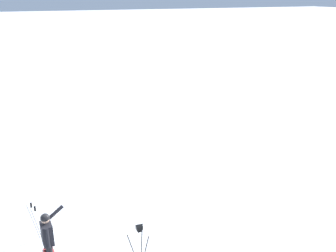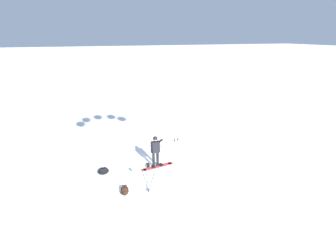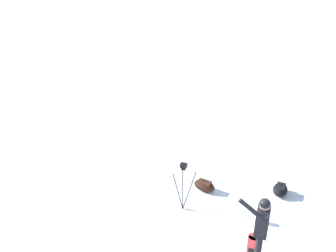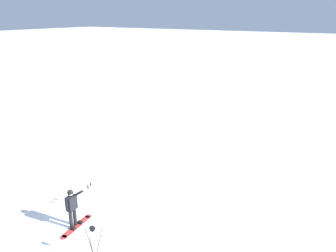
# 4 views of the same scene
# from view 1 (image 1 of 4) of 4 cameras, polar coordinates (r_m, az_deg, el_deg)

# --- Properties ---
(snowboarder) EXTENTS (0.51, 0.63, 1.68)m
(snowboarder) POSITION_cam_1_polar(r_m,az_deg,el_deg) (10.06, -18.21, -15.97)
(snowboarder) COLOR black
(snowboarder) RESTS_ON ground_plane
(camera_tripod) EXTENTS (0.59, 0.52, 1.38)m
(camera_tripod) POSITION_cam_1_polar(r_m,az_deg,el_deg) (9.56, -4.44, -17.14)
(camera_tripod) COLOR #262628
(camera_tripod) RESTS_ON ground_plane
(ski_poles) EXTENTS (0.40, 0.33, 1.26)m
(ski_poles) POSITION_cam_1_polar(r_m,az_deg,el_deg) (11.17, -20.04, -13.35)
(ski_poles) COLOR gray
(ski_poles) RESTS_ON ground_plane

